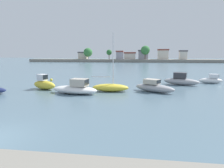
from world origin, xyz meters
TOP-DOWN VIEW (x-y plane):
  - moored_boat_2 at (-3.82, 14.33)m, footprint 3.73×2.47m
  - moored_boat_3 at (0.97, 12.21)m, footprint 5.65×2.97m
  - moored_boat_4 at (4.70, 13.99)m, footprint 4.47×1.68m
  - moored_boat_5 at (9.82, 14.37)m, footprint 4.97×3.78m
  - moored_boat_6 at (14.11, 20.15)m, footprint 5.14×3.17m
  - moored_boat_7 at (18.99, 22.31)m, footprint 3.48×1.23m
  - mooring_buoy_3 at (-6.18, 21.48)m, footprint 0.44×0.44m
  - distant_shoreline at (1.39, 97.10)m, footprint 102.61×10.91m

SIDE VIEW (x-z plane):
  - mooring_buoy_3 at x=-6.18m, z-range 0.00..0.44m
  - moored_boat_4 at x=4.70m, z-range -2.94..3.92m
  - moored_boat_7 at x=18.99m, z-range -0.19..1.22m
  - moored_boat_3 at x=0.97m, z-range -0.27..1.43m
  - moored_boat_5 at x=9.82m, z-range -0.17..1.32m
  - moored_boat_6 at x=14.11m, z-range -0.25..1.52m
  - moored_boat_2 at x=-3.82m, z-range -0.26..1.63m
  - distant_shoreline at x=1.39m, z-range -2.38..6.24m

